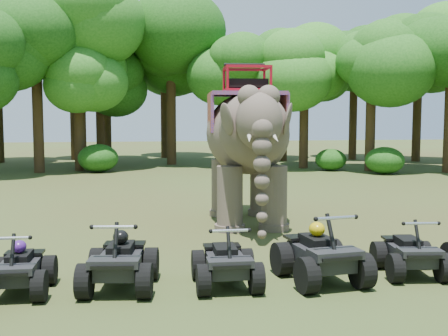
{
  "coord_description": "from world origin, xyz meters",
  "views": [
    {
      "loc": [
        -1.91,
        -11.68,
        3.14
      ],
      "look_at": [
        0.0,
        1.2,
        1.9
      ],
      "focal_mm": 45.0,
      "sensor_mm": 36.0,
      "label": 1
    }
  ],
  "objects_px": {
    "atv_1": "(120,254)",
    "atv_4": "(410,246)",
    "atv_2": "(226,255)",
    "atv_3": "(321,246)",
    "elephant": "(247,143)",
    "atv_0": "(18,262)"
  },
  "relations": [
    {
      "from": "atv_0",
      "to": "atv_2",
      "type": "relative_size",
      "value": 0.97
    },
    {
      "from": "elephant",
      "to": "atv_0",
      "type": "height_order",
      "value": "elephant"
    },
    {
      "from": "atv_1",
      "to": "atv_3",
      "type": "distance_m",
      "value": 3.73
    },
    {
      "from": "atv_0",
      "to": "atv_2",
      "type": "xyz_separation_m",
      "value": [
        3.68,
        -0.11,
        0.02
      ]
    },
    {
      "from": "elephant",
      "to": "atv_0",
      "type": "bearing_deg",
      "value": -127.81
    },
    {
      "from": "atv_3",
      "to": "atv_4",
      "type": "relative_size",
      "value": 1.18
    },
    {
      "from": "atv_2",
      "to": "atv_4",
      "type": "distance_m",
      "value": 3.69
    },
    {
      "from": "atv_3",
      "to": "atv_4",
      "type": "xyz_separation_m",
      "value": [
        1.88,
        0.17,
        -0.1
      ]
    },
    {
      "from": "elephant",
      "to": "atv_2",
      "type": "height_order",
      "value": "elephant"
    },
    {
      "from": "atv_0",
      "to": "atv_3",
      "type": "bearing_deg",
      "value": 0.09
    },
    {
      "from": "atv_0",
      "to": "atv_1",
      "type": "relative_size",
      "value": 0.88
    },
    {
      "from": "atv_0",
      "to": "atv_1",
      "type": "xyz_separation_m",
      "value": [
        1.76,
        0.03,
        0.07
      ]
    },
    {
      "from": "elephant",
      "to": "atv_1",
      "type": "height_order",
      "value": "elephant"
    },
    {
      "from": "elephant",
      "to": "atv_1",
      "type": "xyz_separation_m",
      "value": [
        -3.44,
        -5.86,
        -1.67
      ]
    },
    {
      "from": "atv_3",
      "to": "atv_2",
      "type": "bearing_deg",
      "value": 173.21
    },
    {
      "from": "elephant",
      "to": "atv_1",
      "type": "bearing_deg",
      "value": -116.8
    },
    {
      "from": "atv_1",
      "to": "atv_4",
      "type": "relative_size",
      "value": 1.11
    },
    {
      "from": "atv_1",
      "to": "atv_4",
      "type": "distance_m",
      "value": 5.6
    },
    {
      "from": "atv_0",
      "to": "atv_1",
      "type": "bearing_deg",
      "value": 1.82
    },
    {
      "from": "atv_2",
      "to": "atv_3",
      "type": "xyz_separation_m",
      "value": [
        1.8,
        0.03,
        0.09
      ]
    },
    {
      "from": "atv_3",
      "to": "atv_1",
      "type": "bearing_deg",
      "value": 170.58
    },
    {
      "from": "atv_1",
      "to": "atv_4",
      "type": "xyz_separation_m",
      "value": [
        5.6,
        0.06,
        -0.06
      ]
    }
  ]
}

